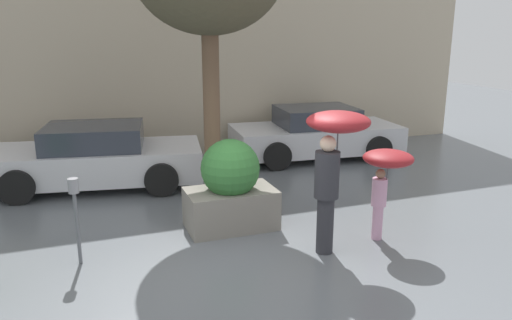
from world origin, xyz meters
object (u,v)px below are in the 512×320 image
person_adult (334,149)px  parking_meter (75,203)px  parked_car_near (96,158)px  person_child (386,168)px  parked_car_far (316,134)px  planter_box (231,188)px

person_adult → parking_meter: (-3.43, 0.82, -0.65)m
parking_meter → parked_car_near: bearing=83.2°
person_child → parked_car_far: 5.14m
parked_car_near → parked_car_far: 5.31m
person_child → parked_car_near: 5.89m
person_child → person_adult: bearing=-119.4°
parking_meter → person_child: bearing=-9.9°
planter_box → person_adult: size_ratio=0.72×
planter_box → parked_car_far: planter_box is taller
person_adult → planter_box: bearing=121.4°
person_adult → parking_meter: size_ratio=1.67×
parked_car_near → parking_meter: (-0.43, -3.60, 0.29)m
planter_box → parked_car_far: 4.96m
parked_car_far → planter_box: bearing=142.7°
parked_car_near → parking_meter: 3.63m
planter_box → person_child: size_ratio=1.03×
planter_box → parking_meter: (-2.34, -0.53, 0.21)m
person_adult → person_child: (0.93, 0.06, -0.39)m
parked_car_near → parked_car_far: (5.28, 0.58, -0.00)m
person_child → parking_meter: person_child is taller
planter_box → parked_car_near: size_ratio=0.33×
person_child → parked_car_far: size_ratio=0.33×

